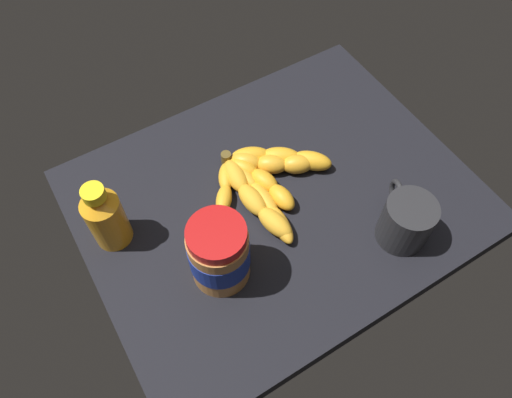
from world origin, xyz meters
TOP-DOWN VIEW (x-y plane):
  - ground_plane at (0.00, 0.00)cm, footprint 72.18×57.32cm
  - banana_bunch at (-1.22, 3.45)cm, footprint 29.58×23.52cm
  - peanut_butter_jar at (-16.41, -7.95)cm, footprint 10.08×10.08cm
  - honey_bottle at (-29.52, 8.06)cm, footprint 6.53×6.53cm
  - coffee_mug at (14.56, -18.31)cm, footprint 8.88×12.27cm

SIDE VIEW (x-z plane):
  - ground_plane at x=0.00cm, z-range -4.16..0.00cm
  - banana_bunch at x=-1.22cm, z-range -0.12..3.65cm
  - coffee_mug at x=14.56cm, z-range 0.02..9.58cm
  - honey_bottle at x=-29.52cm, z-range -0.63..14.20cm
  - peanut_butter_jar at x=-16.41cm, z-range -0.19..13.93cm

